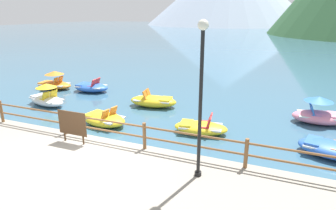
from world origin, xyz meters
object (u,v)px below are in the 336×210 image
object	(u,v)px
pedal_boat_0	(332,149)
pedal_boat_6	(319,114)
pedal_boat_2	(200,127)
pedal_boat_1	(154,101)
pedal_boat_5	(54,83)
pedal_boat_7	(91,87)
pedal_boat_3	(47,98)
pedal_boat_4	(104,119)
lamp_post	(201,88)
sign_board	(72,124)

from	to	relation	value
pedal_boat_0	pedal_boat_6	size ratio (longest dim) A/B	1.03
pedal_boat_2	pedal_boat_1	bearing A→B (deg)	142.88
pedal_boat_0	pedal_boat_2	xyz separation A→B (m)	(-4.89, 0.24, -0.03)
pedal_boat_2	pedal_boat_5	bearing A→B (deg)	162.38
pedal_boat_5	pedal_boat_7	xyz separation A→B (m)	(2.74, 0.33, -0.10)
pedal_boat_1	pedal_boat_5	size ratio (longest dim) A/B	1.06
pedal_boat_3	pedal_boat_7	size ratio (longest dim) A/B	1.13
pedal_boat_0	pedal_boat_3	xyz separation A→B (m)	(-13.84, 0.82, 0.11)
pedal_boat_5	pedal_boat_6	distance (m)	15.90
pedal_boat_2	pedal_boat_3	xyz separation A→B (m)	(-8.95, 0.58, 0.14)
pedal_boat_5	pedal_boat_6	bearing A→B (deg)	-1.34
pedal_boat_4	pedal_boat_5	bearing A→B (deg)	147.82
lamp_post	pedal_boat_3	distance (m)	11.29
pedal_boat_0	pedal_boat_5	world-z (taller)	pedal_boat_5
pedal_boat_4	pedal_boat_5	size ratio (longest dim) A/B	0.93
pedal_boat_4	pedal_boat_5	xyz separation A→B (m)	(-6.87, 4.32, 0.10)
pedal_boat_0	pedal_boat_5	distance (m)	16.51
pedal_boat_2	pedal_boat_6	bearing A→B (deg)	34.01
pedal_boat_2	pedal_boat_6	size ratio (longest dim) A/B	0.99
lamp_post	pedal_boat_6	xyz separation A→B (m)	(3.65, 7.11, -2.57)
pedal_boat_3	pedal_boat_4	xyz separation A→B (m)	(4.64, -1.34, -0.10)
pedal_boat_6	pedal_boat_7	bearing A→B (deg)	176.94
pedal_boat_3	pedal_boat_2	bearing A→B (deg)	-3.68
sign_board	pedal_boat_5	xyz separation A→B (m)	(-7.45, 7.03, -0.74)
pedal_boat_4	pedal_boat_0	bearing A→B (deg)	3.25
pedal_boat_3	pedal_boat_4	bearing A→B (deg)	-16.16
pedal_boat_0	pedal_boat_4	xyz separation A→B (m)	(-9.21, -0.52, 0.01)
pedal_boat_0	pedal_boat_4	bearing A→B (deg)	-176.75
sign_board	pedal_boat_0	xyz separation A→B (m)	(8.62, 3.23, -0.85)
pedal_boat_4	pedal_boat_5	distance (m)	8.11
pedal_boat_0	sign_board	bearing A→B (deg)	-159.44
lamp_post	pedal_boat_7	xyz separation A→B (m)	(-9.51, 7.81, -2.71)
pedal_boat_4	pedal_boat_5	world-z (taller)	pedal_boat_5
pedal_boat_0	pedal_boat_3	bearing A→B (deg)	176.61
sign_board	pedal_boat_2	bearing A→B (deg)	43.00
lamp_post	pedal_boat_4	bearing A→B (deg)	149.57
pedal_boat_0	pedal_boat_1	world-z (taller)	pedal_boat_1
pedal_boat_1	pedal_boat_6	size ratio (longest dim) A/B	1.11
sign_board	pedal_boat_7	xyz separation A→B (m)	(-4.71, 7.36, -0.84)
pedal_boat_3	pedal_boat_5	world-z (taller)	pedal_boat_3
pedal_boat_4	sign_board	bearing A→B (deg)	-77.87
sign_board	pedal_boat_3	xyz separation A→B (m)	(-5.22, 4.06, -0.74)
sign_board	pedal_boat_4	distance (m)	2.90
pedal_boat_3	pedal_boat_5	xyz separation A→B (m)	(-2.23, 2.98, 0.00)
sign_board	pedal_boat_1	distance (m)	6.11
pedal_boat_4	pedal_boat_1	bearing A→B (deg)	74.43
lamp_post	pedal_boat_7	world-z (taller)	lamp_post
pedal_boat_6	pedal_boat_4	bearing A→B (deg)	-156.38
pedal_boat_0	pedal_boat_2	world-z (taller)	pedal_boat_0
sign_board	pedal_boat_4	xyz separation A→B (m)	(-0.58, 2.71, -0.84)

